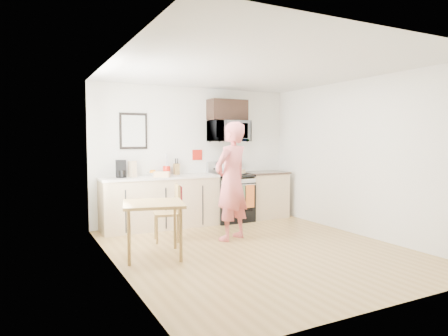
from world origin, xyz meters
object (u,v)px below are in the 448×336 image
chair (174,204)px  microwave (228,131)px  range (231,199)px  dining_table (153,209)px  person (231,181)px  cake (240,172)px

chair → microwave: bearing=47.4°
range → dining_table: 2.67m
person → chair: 0.97m
person → cake: bearing=-148.3°
microwave → dining_table: bearing=-139.8°
microwave → cake: microwave is taller
range → microwave: (-0.00, 0.10, 1.32)m
dining_table → chair: bearing=51.6°
person → chair: person is taller
dining_table → range: bearing=38.5°
range → cake: 0.56m
person → dining_table: person is taller
range → microwave: microwave is taller
microwave → person: 1.77m
range → person: (-0.69, -1.30, 0.50)m
cake → range: bearing=162.3°
microwave → dining_table: 2.94m
dining_table → chair: size_ratio=0.93×
cake → microwave: bearing=137.6°
range → dining_table: size_ratio=1.39×
person → dining_table: (-1.39, -0.35, -0.28)m
person → range: bearing=-141.4°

